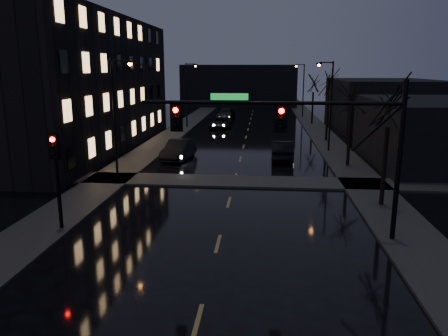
% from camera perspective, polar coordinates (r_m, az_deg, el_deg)
% --- Properties ---
extents(sidewalk_left, '(3.00, 140.00, 0.12)m').
position_cam_1_polar(sidewalk_left, '(46.38, -7.83, 3.68)').
color(sidewalk_left, '#2D2D2B').
rests_on(sidewalk_left, ground).
extents(sidewalk_right, '(3.00, 140.00, 0.12)m').
position_cam_1_polar(sidewalk_right, '(45.69, 13.47, 3.30)').
color(sidewalk_right, '#2D2D2B').
rests_on(sidewalk_right, ground).
extents(sidewalk_cross, '(40.00, 3.00, 0.12)m').
position_cam_1_polar(sidewalk_cross, '(29.11, 1.34, -1.74)').
color(sidewalk_cross, '#2D2D2B').
rests_on(sidewalk_cross, ground).
extents(apartment_block, '(12.00, 30.00, 12.00)m').
position_cam_1_polar(apartment_block, '(43.67, -20.04, 10.30)').
color(apartment_block, black).
rests_on(apartment_block, ground).
extents(commercial_right_near, '(10.00, 14.00, 5.00)m').
position_cam_1_polar(commercial_right_near, '(38.45, 25.97, 4.26)').
color(commercial_right_near, black).
rests_on(commercial_right_near, ground).
extents(commercial_right_far, '(12.00, 18.00, 6.00)m').
position_cam_1_polar(commercial_right_far, '(59.73, 20.03, 7.92)').
color(commercial_right_far, black).
rests_on(commercial_right_far, ground).
extents(far_block, '(22.00, 10.00, 8.00)m').
position_cam_1_polar(far_block, '(87.80, 2.01, 10.70)').
color(far_block, black).
rests_on(far_block, ground).
extents(signal_mast, '(11.11, 0.41, 7.00)m').
position_cam_1_polar(signal_mast, '(18.88, 11.22, 4.87)').
color(signal_mast, black).
rests_on(signal_mast, ground).
extents(signal_pole_left, '(0.35, 0.41, 4.53)m').
position_cam_1_polar(signal_pole_left, '(21.28, -21.05, 0.06)').
color(signal_pole_left, black).
rests_on(signal_pole_left, ground).
extents(tree_near, '(3.52, 3.52, 8.08)m').
position_cam_1_polar(tree_near, '(24.52, 20.92, 9.26)').
color(tree_near, black).
rests_on(tree_near, ground).
extents(tree_mid_a, '(3.30, 3.30, 7.58)m').
position_cam_1_polar(tree_mid_a, '(34.27, 16.41, 9.74)').
color(tree_mid_a, black).
rests_on(tree_mid_a, ground).
extents(tree_mid_b, '(3.74, 3.74, 8.59)m').
position_cam_1_polar(tree_mid_b, '(46.08, 13.60, 11.57)').
color(tree_mid_b, black).
rests_on(tree_mid_b, ground).
extents(tree_far, '(3.43, 3.43, 7.88)m').
position_cam_1_polar(tree_far, '(59.98, 11.65, 11.38)').
color(tree_far, black).
rests_on(tree_far, ground).
extents(streetlight_l_near, '(1.53, 0.28, 8.00)m').
position_cam_1_polar(streetlight_l_near, '(29.29, -13.77, 7.36)').
color(streetlight_l_near, black).
rests_on(streetlight_l_near, ground).
extents(streetlight_l_far, '(1.53, 0.28, 8.00)m').
position_cam_1_polar(streetlight_l_far, '(55.47, -4.72, 10.16)').
color(streetlight_l_far, black).
rests_on(streetlight_l_far, ground).
extents(streetlight_r_mid, '(1.53, 0.28, 8.00)m').
position_cam_1_polar(streetlight_r_mid, '(40.10, 13.52, 8.79)').
color(streetlight_r_mid, black).
rests_on(streetlight_r_mid, ground).
extents(streetlight_r_far, '(1.53, 0.28, 8.00)m').
position_cam_1_polar(streetlight_r_far, '(67.90, 10.16, 10.51)').
color(streetlight_r_far, black).
rests_on(streetlight_r_far, ground).
extents(oncoming_car_a, '(2.14, 4.68, 1.55)m').
position_cam_1_polar(oncoming_car_a, '(36.55, -6.16, 2.38)').
color(oncoming_car_a, black).
rests_on(oncoming_car_a, ground).
extents(oncoming_car_b, '(2.36, 5.17, 1.65)m').
position_cam_1_polar(oncoming_car_b, '(36.38, -5.92, 2.40)').
color(oncoming_car_b, black).
rests_on(oncoming_car_b, ground).
extents(oncoming_car_c, '(2.73, 5.11, 1.37)m').
position_cam_1_polar(oncoming_car_c, '(55.11, -0.46, 5.91)').
color(oncoming_car_c, black).
rests_on(oncoming_car_c, ground).
extents(oncoming_car_d, '(2.79, 5.74, 1.61)m').
position_cam_1_polar(oncoming_car_d, '(65.53, 0.25, 7.14)').
color(oncoming_car_d, black).
rests_on(oncoming_car_d, ground).
extents(lead_car, '(1.73, 4.89, 1.61)m').
position_cam_1_polar(lead_car, '(36.36, 7.59, 2.32)').
color(lead_car, black).
rests_on(lead_car, ground).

